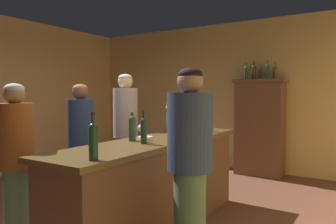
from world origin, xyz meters
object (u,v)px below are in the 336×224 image
Objects in this scene: flower_arrangement at (172,117)px; patron_tall at (81,141)px; bartender at (190,163)px; wine_glass_mid at (186,123)px; display_bottle_midright at (267,71)px; wine_bottle_chardonnay at (144,129)px; bar_counter at (157,184)px; patron_by_cabinet at (16,161)px; display_bottle_center at (261,73)px; wine_bottle_merlot at (93,139)px; wine_bottle_malbec at (191,122)px; wine_glass_rear at (141,128)px; display_bottle_right at (275,72)px; patron_redhead at (126,130)px; wine_bottle_pinot at (210,120)px; wine_glass_front at (198,124)px; display_cabinet at (260,125)px; display_bottle_midleft at (254,72)px; wine_bottle_rose at (132,127)px; cheese_plate at (145,137)px; display_bottle_left at (246,72)px.

patron_tall is (-0.91, -0.69, -0.30)m from flower_arrangement.
bartender is (0.95, -1.26, -0.26)m from flower_arrangement.
display_bottle_midright is at bearing 78.53° from wine_glass_mid.
bartender reaches higher than wine_bottle_chardonnay.
bar_counter is 1.76× the size of patron_by_cabinet.
display_bottle_center is (0.16, 3.27, 0.72)m from wine_bottle_chardonnay.
wine_bottle_malbec is (-0.11, 1.68, -0.01)m from wine_bottle_merlot.
wine_bottle_merlot reaches higher than wine_glass_rear.
wine_bottle_merlot reaches higher than bar_counter.
display_bottle_midright is at bearing 0.00° from display_bottle_center.
patron_by_cabinet is at bearing -134.81° from wine_bottle_chardonnay.
patron_redhead is at bearing -120.57° from display_bottle_right.
wine_bottle_pinot reaches higher than wine_glass_front.
display_cabinet reaches higher than wine_glass_front.
patron_tall is (-1.24, -0.57, -0.25)m from wine_bottle_malbec.
display_bottle_midleft is at bearing 88.05° from wine_glass_front.
display_bottle_midright reaches higher than wine_bottle_merlot.
wine_bottle_rose is 0.97m from bartender.
display_bottle_midleft is 4.30m from patron_by_cabinet.
cheese_plate is 0.10× the size of bartender.
wine_bottle_chardonnay is at bearing -73.86° from flower_arrangement.
wine_bottle_rose is 0.73× the size of flower_arrangement.
wine_bottle_pinot is 2.14m from display_bottle_center.
wine_bottle_pinot is 1.07× the size of display_bottle_midleft.
patron_redhead is (-1.15, 1.74, -0.17)m from wine_bottle_merlot.
wine_bottle_merlot is 4.17m from display_bottle_midright.
flower_arrangement is (-0.40, -0.28, 0.05)m from wine_bottle_pinot.
wine_bottle_malbec is 2.04× the size of wine_glass_rear.
wine_glass_mid is 2.29m from display_bottle_left.
patron_redhead is 1.09× the size of patron_tall.
wine_glass_rear is 3.19m from display_bottle_right.
wine_glass_rear is at bearing -73.99° from cheese_plate.
cheese_plate is at bearing -15.97° from patron_redhead.
patron_redhead reaches higher than wine_bottle_chardonnay.
wine_bottle_rose is at bearing -4.03° from patron_by_cabinet.
wine_bottle_malbec is at bearing -92.52° from display_bottle_center.
flower_arrangement is 0.27× the size of patron_by_cabinet.
flower_arrangement is at bearing 19.56° from patron_tall.
display_cabinet is at bearing 87.48° from wine_bottle_malbec.
display_bottle_midleft reaches higher than wine_bottle_pinot.
wine_bottle_chardonnay is at bearing -93.58° from wine_bottle_malbec.
display_bottle_center is at bearing 88.72° from wine_bottle_pinot.
wine_bottle_chardonnay is 0.23m from wine_bottle_rose.
patron_tall is (-1.03, -0.83, -0.21)m from wine_glass_mid.
display_bottle_left is 0.20× the size of patron_by_cabinet.
wine_glass_rear reaches higher than wine_glass_front.
patron_by_cabinet is (-0.61, -0.90, -0.26)m from wine_bottle_rose.
wine_bottle_malbec is 1.96× the size of cheese_plate.
wine_bottle_pinot reaches higher than wine_bottle_malbec.
display_bottle_midleft is at bearing 18.00° from patron_by_cabinet.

